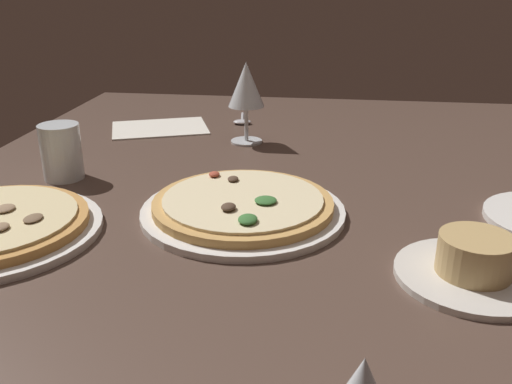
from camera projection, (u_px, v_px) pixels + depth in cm
name	position (u px, v px, depth cm)	size (l,w,h in cm)	color
dining_table	(269.00, 221.00, 80.88)	(150.00, 110.00, 4.00)	brown
pizza_main	(243.00, 207.00, 77.73)	(28.72, 28.72, 3.38)	white
ramekin_on_saucer	(474.00, 264.00, 61.30)	(17.12, 17.12, 5.20)	silver
wine_glass_far	(246.00, 88.00, 106.77)	(7.09, 7.09, 15.91)	silver
water_glass	(62.00, 155.00, 90.37)	(6.50, 6.50, 9.13)	silver
paper_menu	(160.00, 128.00, 120.35)	(14.47, 20.09, 0.30)	silver
spoon	(242.00, 121.00, 124.78)	(9.89, 4.36, 1.00)	silver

